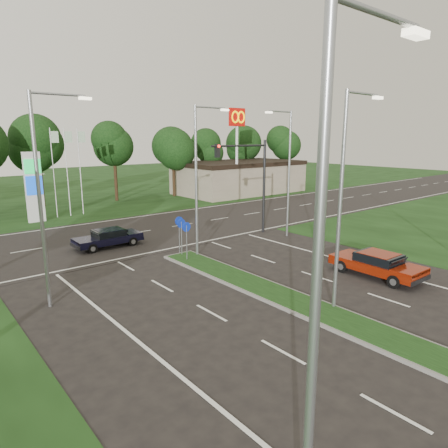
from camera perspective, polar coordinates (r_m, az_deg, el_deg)
verge_far at (r=60.16m, az=-26.77°, el=4.14°), size 160.00×50.00×0.02m
cross_road at (r=31.06m, az=-13.69°, el=-1.44°), size 160.00×12.00×0.02m
median_kerb at (r=16.48m, az=19.54°, el=-14.14°), size 2.00×26.00×0.12m
commercial_building at (r=52.84m, az=2.22°, el=6.68°), size 16.00×9.00×4.00m
streetlight_median_near at (r=16.89m, az=16.75°, el=4.56°), size 2.53×0.22×9.00m
streetlight_median_far at (r=23.90m, az=-3.62°, el=7.20°), size 2.53×0.22×9.00m
streetlight_left_near at (r=6.08m, az=14.20°, el=-8.65°), size 2.53×0.22×9.00m
streetlight_left_far at (r=18.05m, az=-24.33°, el=4.45°), size 2.53×0.22×9.00m
streetlight_right_far at (r=29.15m, az=9.03°, el=8.00°), size 2.53×0.22×9.00m
traffic_signal at (r=29.41m, az=3.97°, el=7.32°), size 5.10×0.42×7.00m
median_signs at (r=24.20m, az=-5.99°, el=-0.86°), size 1.16×1.76×2.38m
gas_pylon at (r=37.70m, az=-25.24°, el=5.06°), size 5.80×1.26×8.00m
mcdonalds_sign at (r=46.92m, az=1.88°, el=13.29°), size 2.20×0.47×10.40m
treeline_far at (r=45.16m, az=-23.08°, el=10.90°), size 6.00×6.00×9.90m
red_sedan at (r=22.54m, az=21.00°, el=-5.32°), size 2.04×4.73×1.29m
navy_sedan at (r=27.71m, az=-16.21°, el=-1.87°), size 4.34×1.82×1.19m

